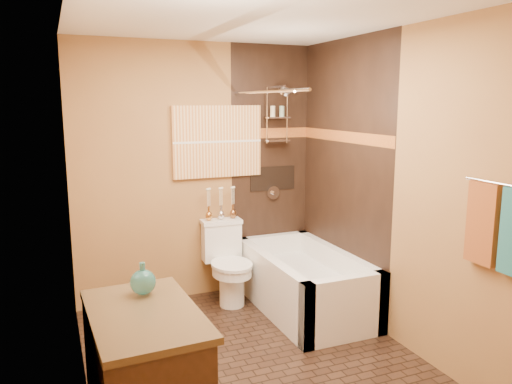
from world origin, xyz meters
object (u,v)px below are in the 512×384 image
vanity (145,381)px  toilet (227,262)px  sunset_painting (217,142)px  bathtub (304,287)px

vanity → toilet: bearing=56.1°
sunset_painting → vanity: bearing=-118.2°
bathtub → vanity: bearing=-141.6°
bathtub → vanity: vanity is taller
sunset_painting → bathtub: bearing=-50.4°
sunset_painting → vanity: size_ratio=0.95×
bathtub → vanity: 2.21m
bathtub → sunset_painting: bearing=129.6°
sunset_painting → bathtub: size_ratio=0.60×
toilet → vanity: 2.15m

